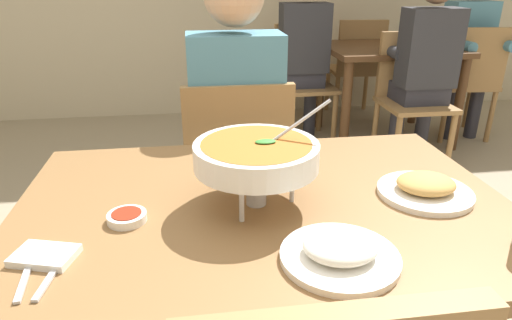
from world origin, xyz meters
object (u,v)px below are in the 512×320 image
chair_bg_middle (411,91)px  chair_bg_right (302,75)px  diner_main (235,115)px  patron_bg_left (469,45)px  dining_table_main (264,239)px  sauce_dish (127,217)px  chair_bg_window (305,64)px  patron_bg_right (303,47)px  curry_bowl (256,156)px  chair_bg_left (469,77)px  chair_bg_corner (357,64)px  chair_diner_main (237,171)px  rice_plate (340,252)px  patron_bg_middle (425,59)px  dining_table_far (388,63)px  appetizer_plate (425,188)px

chair_bg_middle → chair_bg_right: bearing=136.6°
diner_main → patron_bg_left: same height
dining_table_main → diner_main: (0.00, 0.75, 0.11)m
sauce_dish → chair_bg_window: (1.17, 2.99, -0.25)m
chair_bg_window → patron_bg_left: size_ratio=0.69×
patron_bg_right → curry_bowl: bearing=-106.3°
chair_bg_left → patron_bg_right: size_ratio=0.69×
chair_bg_right → patron_bg_left: size_ratio=0.69×
diner_main → patron_bg_left: size_ratio=1.00×
chair_bg_corner → patron_bg_right: size_ratio=0.69×
chair_bg_left → chair_bg_right: 1.31m
patron_bg_left → chair_diner_main: bearing=-141.0°
curry_bowl → chair_bg_corner: 3.23m
chair_diner_main → patron_bg_left: (2.01, 1.63, 0.24)m
chair_diner_main → chair_bg_right: (0.71, 1.78, 0.00)m
chair_bg_middle → chair_bg_right: (-0.63, 0.60, 0.00)m
rice_plate → chair_bg_window: size_ratio=0.27×
curry_bowl → patron_bg_middle: size_ratio=0.25×
patron_bg_left → diner_main: bearing=-141.5°
dining_table_main → chair_bg_corner: size_ratio=1.37×
dining_table_main → patron_bg_left: (2.01, 2.34, 0.11)m
curry_bowl → dining_table_main: bearing=23.4°
diner_main → chair_bg_left: bearing=37.0°
dining_table_main → dining_table_far: size_ratio=1.23×
curry_bowl → chair_bg_right: curry_bowl is taller
patron_bg_left → curry_bowl: bearing=-130.8°
appetizer_plate → chair_bg_middle: bearing=64.3°
dining_table_far → chair_bg_window: (-0.52, 0.58, -0.10)m
chair_bg_window → chair_bg_middle: bearing=-64.5°
chair_bg_left → dining_table_far: bearing=169.9°
diner_main → chair_bg_middle: size_ratio=1.46×
chair_bg_left → patron_bg_right: 1.34m
chair_bg_window → curry_bowl: bearing=-106.3°
chair_bg_middle → patron_bg_middle: 0.25m
chair_diner_main → chair_bg_left: (1.99, 1.53, 0.00)m
curry_bowl → chair_bg_right: bearing=73.7°
chair_bg_corner → patron_bg_left: 0.92m
appetizer_plate → chair_bg_window: chair_bg_window is taller
diner_main → sauce_dish: (-0.33, -0.80, 0.01)m
rice_plate → chair_bg_right: bearing=77.7°
chair_bg_left → chair_bg_middle: same height
chair_bg_left → chair_bg_right: same height
curry_bowl → rice_plate: (0.13, -0.26, -0.11)m
chair_bg_corner → rice_plate: bearing=-110.8°
sauce_dish → patron_bg_middle: size_ratio=0.07×
chair_bg_middle → patron_bg_middle: patron_bg_middle is taller
chair_bg_window → dining_table_main: bearing=-106.0°
appetizer_plate → chair_bg_corner: 3.07m
chair_bg_middle → patron_bg_left: size_ratio=0.69×
rice_plate → chair_bg_left: 3.15m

